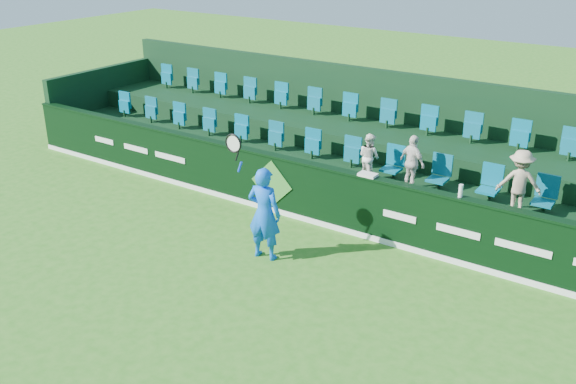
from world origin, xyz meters
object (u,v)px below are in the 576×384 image
Objects in this scene: spectator_left at (369,157)px; towel at (368,175)px; spectator_middle at (412,163)px; spectator_right at (519,182)px; tennis_player at (264,213)px; drinks_bottle at (461,191)px.

towel is (0.55, -1.12, 0.05)m from spectator_left.
spectator_middle is 0.92× the size of spectator_right.
tennis_player is at bearing -122.14° from towel.
spectator_left is 1.02m from spectator_middle.
spectator_left is (0.65, 3.03, 0.38)m from tennis_player.
spectator_right is (3.89, 3.03, 0.50)m from tennis_player.
spectator_right reaches higher than towel.
tennis_player is at bearing 97.21° from spectator_left.
drinks_bottle is (-0.76, -1.12, 0.03)m from spectator_right.
towel is at bearing 57.86° from tennis_player.
tennis_player is at bearing 21.15° from spectator_right.
towel is (-2.69, -1.12, -0.07)m from spectator_right.
towel is (1.20, 1.91, 0.43)m from tennis_player.
tennis_player is 3.12m from spectator_left.
spectator_middle is at bearing -160.67° from spectator_left.
tennis_player reaches higher than spectator_left.
spectator_right is at bearing 22.63° from towel.
spectator_right reaches higher than spectator_middle.
tennis_player reaches higher than towel.
towel is 1.46× the size of drinks_bottle.
spectator_middle is 2.22m from spectator_right.
tennis_player is 2.10× the size of spectator_middle.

